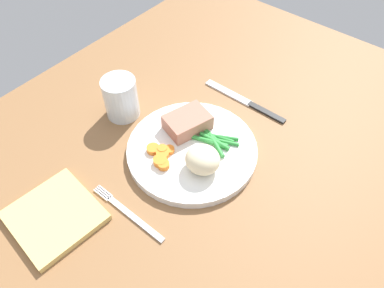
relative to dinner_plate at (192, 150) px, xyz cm
name	(u,v)px	position (x,y,z in cm)	size (l,w,h in cm)	color
dining_table	(191,168)	(-2.54, -1.74, -1.80)	(120.00, 90.00, 2.00)	brown
dinner_plate	(192,150)	(0.00, 0.00, 0.00)	(25.28, 25.28, 1.60)	white
meat_portion	(187,122)	(3.41, 3.98, 2.41)	(8.55, 6.13, 3.22)	#A86B56
mashed_potatoes	(204,159)	(-2.28, -4.55, 3.21)	(6.16, 6.50, 4.81)	beige
carrot_slices	(161,156)	(-5.69, 2.88, 1.33)	(5.52, 6.48, 1.20)	orange
green_beans	(214,140)	(3.85, -2.37, 1.19)	(6.19, 9.70, 0.89)	#2D8C38
fork	(129,214)	(-17.48, -0.26, -0.60)	(1.44, 16.60, 0.40)	silver
knife	(246,102)	(18.56, -0.29, -0.60)	(1.70, 20.50, 0.64)	black
water_glass	(121,100)	(-0.86, 18.29, 2.96)	(7.06, 7.06, 8.88)	silver
napkin	(55,216)	(-25.92, 8.97, -0.18)	(13.56, 13.93, 1.25)	#DBBC6B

